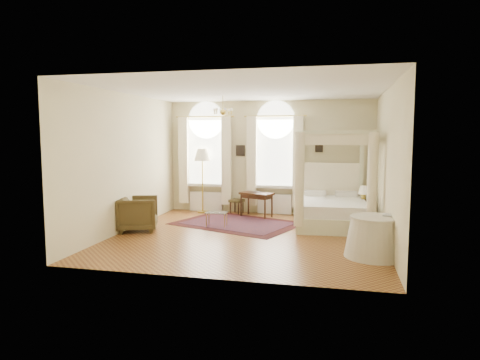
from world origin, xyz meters
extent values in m
plane|color=olive|center=(0.00, 0.00, 0.00)|extent=(6.00, 6.00, 0.00)
plane|color=beige|center=(0.00, 3.00, 1.65)|extent=(6.00, 0.00, 6.00)
plane|color=beige|center=(0.00, -3.00, 1.65)|extent=(6.00, 0.00, 6.00)
plane|color=beige|center=(-3.00, 0.00, 1.65)|extent=(0.00, 6.00, 6.00)
plane|color=beige|center=(3.00, 0.00, 1.65)|extent=(0.00, 6.00, 6.00)
plane|color=white|center=(0.00, 0.00, 3.30)|extent=(6.00, 6.00, 0.00)
cube|color=silver|center=(-1.90, 2.97, 1.80)|extent=(1.10, 0.04, 1.90)
cylinder|color=silver|center=(-1.90, 2.97, 2.75)|extent=(1.10, 0.04, 1.10)
cube|color=white|center=(-1.90, 2.88, 0.81)|extent=(1.32, 0.24, 0.08)
cube|color=beige|center=(-2.57, 2.80, 1.55)|extent=(0.28, 0.14, 2.60)
cube|color=beige|center=(-1.23, 2.80, 1.55)|extent=(0.28, 0.14, 2.60)
cube|color=white|center=(-1.90, 2.90, 0.30)|extent=(1.00, 0.12, 0.58)
cube|color=silver|center=(0.20, 2.97, 1.80)|extent=(1.10, 0.04, 1.90)
cylinder|color=silver|center=(0.20, 2.97, 2.75)|extent=(1.10, 0.04, 1.10)
cube|color=white|center=(0.20, 2.88, 0.81)|extent=(1.32, 0.24, 0.08)
cube|color=beige|center=(-0.47, 2.80, 1.55)|extent=(0.28, 0.14, 2.60)
cube|color=beige|center=(0.87, 2.80, 1.55)|extent=(0.28, 0.14, 2.60)
cube|color=white|center=(0.20, 2.90, 0.30)|extent=(1.00, 0.12, 0.58)
cylinder|color=#AD9239|center=(-0.90, 1.20, 3.10)|extent=(0.02, 0.02, 0.40)
sphere|color=#AD9239|center=(-0.90, 1.20, 2.88)|extent=(0.16, 0.16, 0.16)
sphere|color=beige|center=(-0.68, 1.20, 2.95)|extent=(0.07, 0.07, 0.07)
sphere|color=beige|center=(-0.79, 1.39, 2.95)|extent=(0.07, 0.07, 0.07)
sphere|color=beige|center=(-1.01, 1.39, 2.95)|extent=(0.07, 0.07, 0.07)
sphere|color=beige|center=(-1.12, 1.20, 2.95)|extent=(0.07, 0.07, 0.07)
sphere|color=beige|center=(-1.01, 1.01, 2.95)|extent=(0.07, 0.07, 0.07)
sphere|color=beige|center=(-0.79, 1.01, 2.95)|extent=(0.07, 0.07, 0.07)
cube|color=black|center=(-0.85, 2.97, 1.85)|extent=(0.26, 0.03, 0.32)
cube|color=black|center=(1.45, 2.97, 1.95)|extent=(0.22, 0.03, 0.26)
cube|color=beige|center=(1.87, 1.51, 0.19)|extent=(1.90, 2.28, 0.37)
cube|color=white|center=(1.87, 1.51, 0.52)|extent=(1.79, 2.17, 0.29)
cube|color=beige|center=(1.79, 2.55, 0.93)|extent=(1.75, 0.20, 1.24)
cube|color=beige|center=(0.98, 2.47, 1.18)|extent=(0.10, 0.10, 2.37)
cube|color=beige|center=(2.61, 2.59, 1.18)|extent=(0.10, 0.10, 2.37)
cube|color=beige|center=(1.12, 0.44, 1.18)|extent=(0.10, 0.10, 2.37)
cube|color=beige|center=(2.75, 0.55, 1.18)|extent=(0.10, 0.10, 2.37)
cube|color=beige|center=(1.80, 2.53, 2.37)|extent=(1.75, 0.20, 0.08)
cube|color=beige|center=(1.94, 0.49, 2.37)|extent=(1.75, 0.20, 0.08)
cube|color=beige|center=(1.05, 1.46, 2.37)|extent=(0.23, 2.16, 0.08)
cube|color=beige|center=(2.68, 1.57, 2.37)|extent=(0.23, 2.16, 0.08)
cube|color=beige|center=(1.80, 2.53, 2.23)|extent=(1.81, 0.17, 0.29)
cube|color=beige|center=(1.94, 0.49, 2.23)|extent=(1.81, 0.17, 0.29)
cube|color=beige|center=(1.05, 1.46, 2.23)|extent=(0.19, 2.22, 0.29)
cube|color=beige|center=(2.68, 1.57, 2.23)|extent=(0.19, 2.22, 0.29)
cylinder|color=beige|center=(1.12, 0.44, 1.29)|extent=(0.23, 0.23, 2.16)
cylinder|color=beige|center=(2.75, 0.55, 1.29)|extent=(0.23, 0.23, 2.16)
cube|color=#391C0F|center=(2.70, 2.08, 0.30)|extent=(0.53, 0.50, 0.61)
cylinder|color=#AD9239|center=(2.64, 2.00, 0.70)|extent=(0.11, 0.11, 0.19)
cone|color=beige|center=(2.64, 2.00, 0.89)|extent=(0.27, 0.27, 0.21)
cube|color=#391C0F|center=(-0.24, 2.37, 0.66)|extent=(1.03, 0.79, 0.05)
cube|color=#391C0F|center=(-0.24, 2.37, 0.58)|extent=(0.91, 0.67, 0.09)
cylinder|color=#391C0F|center=(-0.54, 2.69, 0.32)|extent=(0.05, 0.05, 0.64)
cylinder|color=#391C0F|center=(0.20, 2.38, 0.32)|extent=(0.05, 0.05, 0.64)
cylinder|color=#391C0F|center=(-0.69, 2.36, 0.32)|extent=(0.05, 0.05, 0.64)
cylinder|color=#391C0F|center=(0.06, 2.04, 0.32)|extent=(0.05, 0.05, 0.64)
imported|color=black|center=(-0.29, 2.40, 0.70)|extent=(0.38, 0.28, 0.03)
cube|color=#45401D|center=(-0.90, 2.70, 0.39)|extent=(0.45, 0.45, 0.07)
cylinder|color=#391C0F|center=(-1.07, 2.61, 0.17)|extent=(0.04, 0.04, 0.35)
cylinder|color=#391C0F|center=(-0.80, 2.53, 0.17)|extent=(0.04, 0.04, 0.35)
cylinder|color=#391C0F|center=(-0.99, 2.87, 0.17)|extent=(0.04, 0.04, 0.35)
cylinder|color=#391C0F|center=(-0.73, 2.79, 0.17)|extent=(0.04, 0.04, 0.35)
imported|color=#42361C|center=(-2.70, -0.03, 0.42)|extent=(1.17, 1.15, 0.83)
cube|color=silver|center=(-0.98, 0.84, 0.36)|extent=(0.57, 0.42, 0.02)
cylinder|color=#AD9239|center=(-1.20, 0.67, 0.18)|extent=(0.02, 0.02, 0.36)
cylinder|color=#AD9239|center=(-0.73, 0.71, 0.18)|extent=(0.02, 0.02, 0.36)
cylinder|color=#AD9239|center=(-1.22, 0.97, 0.18)|extent=(0.02, 0.02, 0.36)
cylinder|color=#AD9239|center=(-0.76, 1.01, 0.18)|extent=(0.02, 0.02, 0.36)
cylinder|color=#AD9239|center=(-1.95, 2.70, 0.02)|extent=(0.33, 0.33, 0.03)
cylinder|color=#AD9239|center=(-1.95, 2.70, 0.84)|extent=(0.04, 0.04, 1.67)
cone|color=beige|center=(-1.95, 2.70, 1.73)|extent=(0.49, 0.49, 0.36)
cube|color=#3C100E|center=(-0.55, 1.31, 0.00)|extent=(3.63, 3.12, 0.01)
cube|color=black|center=(-0.55, 1.31, 0.01)|extent=(3.01, 2.51, 0.01)
cone|color=beige|center=(2.70, -1.10, 0.37)|extent=(1.14, 1.14, 0.74)
cylinder|color=beige|center=(2.70, -1.10, 0.76)|extent=(0.93, 0.93, 0.04)
imported|color=black|center=(2.84, -0.93, 0.79)|extent=(0.24, 0.29, 0.02)
camera|label=1|loc=(1.98, -9.40, 2.30)|focal=32.00mm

